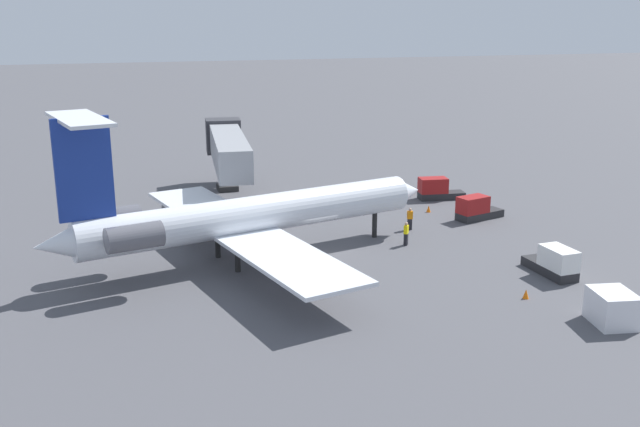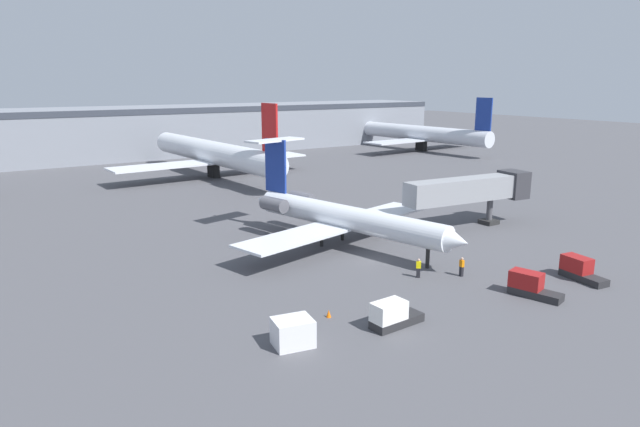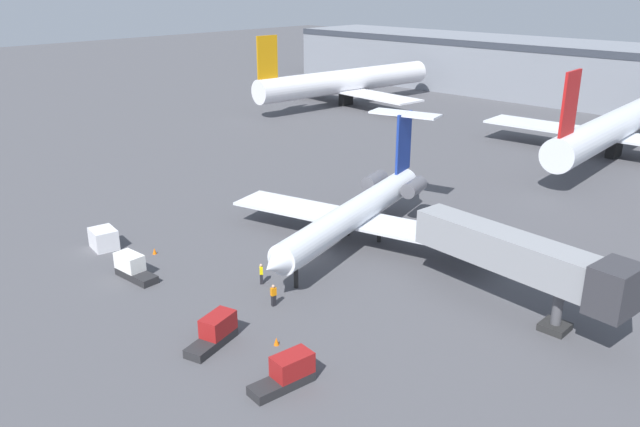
% 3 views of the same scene
% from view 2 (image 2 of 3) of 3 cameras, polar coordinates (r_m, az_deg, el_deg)
% --- Properties ---
extents(ground_plane, '(400.00, 400.00, 0.10)m').
position_cam_2_polar(ground_plane, '(53.06, 5.56, -4.71)').
color(ground_plane, '#4C4C51').
extents(regional_jet, '(25.18, 26.95, 10.18)m').
position_cam_2_polar(regional_jet, '(56.48, 1.98, -0.14)').
color(regional_jet, silver).
rests_on(regional_jet, ground_plane).
extents(jet_bridge, '(16.56, 4.57, 6.06)m').
position_cam_2_polar(jet_bridge, '(66.02, 15.63, 2.41)').
color(jet_bridge, gray).
rests_on(jet_bridge, ground_plane).
extents(ground_crew_marshaller, '(0.47, 0.46, 1.69)m').
position_cam_2_polar(ground_crew_marshaller, '(48.42, 10.06, -5.52)').
color(ground_crew_marshaller, black).
rests_on(ground_crew_marshaller, ground_plane).
extents(ground_crew_loader, '(0.32, 0.44, 1.69)m').
position_cam_2_polar(ground_crew_loader, '(49.55, 14.32, -5.30)').
color(ground_crew_loader, black).
rests_on(ground_crew_loader, ground_plane).
extents(baggage_tug_lead, '(4.07, 1.62, 1.90)m').
position_cam_2_polar(baggage_tug_lead, '(38.84, 7.44, -10.32)').
color(baggage_tug_lead, '#262628').
rests_on(baggage_tug_lead, ground_plane).
extents(baggage_tug_trailing, '(2.40, 4.23, 1.90)m').
position_cam_2_polar(baggage_tug_trailing, '(46.75, 20.75, -6.94)').
color(baggage_tug_trailing, '#262628').
rests_on(baggage_tug_trailing, ground_plane).
extents(baggage_tug_spare, '(1.90, 4.15, 1.90)m').
position_cam_2_polar(baggage_tug_spare, '(52.21, 25.08, -5.24)').
color(baggage_tug_spare, '#262628').
rests_on(baggage_tug_spare, ground_plane).
extents(cargo_container_uld, '(2.78, 2.39, 1.78)m').
position_cam_2_polar(cargo_container_uld, '(36.05, -2.81, -12.08)').
color(cargo_container_uld, silver).
rests_on(cargo_container_uld, ground_plane).
extents(traffic_cone_near, '(0.36, 0.36, 0.55)m').
position_cam_2_polar(traffic_cone_near, '(40.22, 0.90, -10.22)').
color(traffic_cone_near, orange).
rests_on(traffic_cone_near, ground_plane).
extents(traffic_cone_mid, '(0.36, 0.36, 0.55)m').
position_cam_2_polar(traffic_cone_mid, '(50.71, 20.37, -6.00)').
color(traffic_cone_mid, orange).
rests_on(traffic_cone_mid, ground_plane).
extents(terminal_building, '(160.66, 19.76, 10.82)m').
position_cam_2_polar(terminal_building, '(131.63, -19.27, 7.88)').
color(terminal_building, gray).
rests_on(terminal_building, ground_plane).
extents(parked_airliner_west_mid, '(35.69, 42.30, 13.35)m').
position_cam_2_polar(parked_airliner_west_mid, '(98.60, -10.90, 6.10)').
color(parked_airliner_west_mid, silver).
rests_on(parked_airliner_west_mid, ground_plane).
extents(parked_airliner_centre, '(32.83, 38.80, 13.03)m').
position_cam_2_polar(parked_airliner_centre, '(136.95, 10.46, 8.03)').
color(parked_airliner_centre, silver).
rests_on(parked_airliner_centre, ground_plane).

